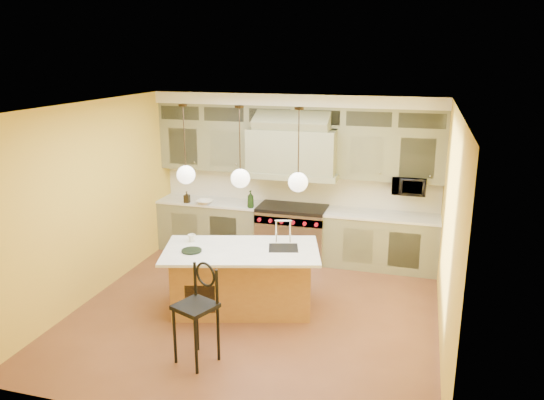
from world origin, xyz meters
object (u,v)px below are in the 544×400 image
(range, at_px, (292,232))
(kitchen_island, at_px, (242,277))
(microwave, at_px, (409,185))
(counter_stool, at_px, (197,307))

(range, xyz_separation_m, kitchen_island, (-0.22, -2.09, -0.01))
(range, bearing_deg, microwave, 3.12)
(range, distance_m, microwave, 2.18)
(kitchen_island, relative_size, microwave, 4.38)
(range, xyz_separation_m, microwave, (1.95, 0.11, 0.96))
(range, bearing_deg, counter_stool, -94.48)
(range, bearing_deg, kitchen_island, -95.89)
(kitchen_island, bearing_deg, counter_stool, -107.96)
(counter_stool, bearing_deg, range, 108.13)
(range, height_order, kitchen_island, kitchen_island)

